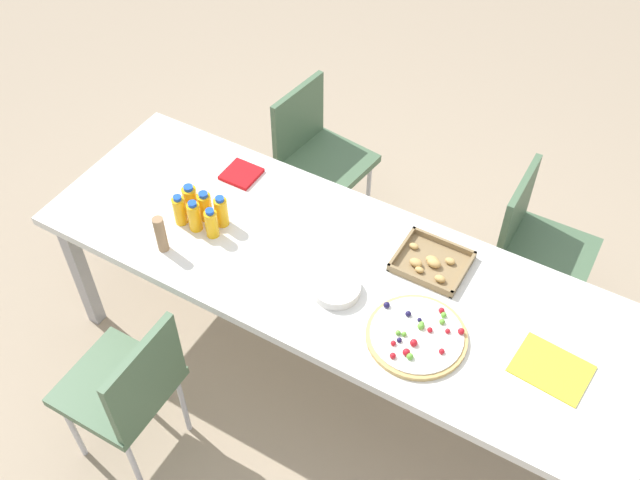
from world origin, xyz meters
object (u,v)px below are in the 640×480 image
at_px(juice_bottle_5, 221,212).
at_px(juice_bottle_0, 180,210).
at_px(chair_near_left, 128,387).
at_px(napkin_stack, 241,174).
at_px(fruit_pizza, 417,336).
at_px(juice_bottle_3, 190,200).
at_px(paper_folder, 551,369).
at_px(juice_bottle_1, 194,216).
at_px(juice_bottle_2, 211,223).
at_px(party_table, 338,276).
at_px(cardboard_tube, 161,234).
at_px(plate_stack, 336,288).
at_px(chair_far_right, 535,241).
at_px(juice_bottle_4, 205,206).
at_px(chair_far_left, 317,150).
at_px(snack_tray, 431,263).

bearing_deg(juice_bottle_5, juice_bottle_0, -152.70).
distance_m(chair_near_left, napkin_stack, 1.04).
height_order(juice_bottle_0, fruit_pizza, juice_bottle_0).
bearing_deg(juice_bottle_3, paper_folder, 0.27).
height_order(juice_bottle_1, juice_bottle_2, juice_bottle_1).
height_order(party_table, chair_near_left, chair_near_left).
relative_size(juice_bottle_2, juice_bottle_5, 0.95).
relative_size(juice_bottle_2, napkin_stack, 0.95).
distance_m(juice_bottle_2, cardboard_tube, 0.21).
height_order(juice_bottle_0, juice_bottle_2, juice_bottle_0).
bearing_deg(paper_folder, plate_stack, -174.57).
relative_size(party_table, chair_far_right, 3.02).
distance_m(juice_bottle_0, juice_bottle_3, 0.07).
relative_size(party_table, juice_bottle_2, 17.52).
bearing_deg(juice_bottle_0, chair_far_right, 34.44).
bearing_deg(juice_bottle_0, fruit_pizza, -2.03).
bearing_deg(paper_folder, juice_bottle_2, -177.06).
bearing_deg(juice_bottle_1, chair_near_left, -80.04).
relative_size(juice_bottle_3, juice_bottle_4, 1.04).
relative_size(juice_bottle_2, cardboard_tube, 0.83).
xyz_separation_m(juice_bottle_1, paper_folder, (1.49, 0.08, -0.07)).
bearing_deg(cardboard_tube, paper_folder, 8.74).
height_order(chair_far_left, juice_bottle_0, juice_bottle_0).
bearing_deg(chair_far_left, juice_bottle_4, 4.98).
distance_m(chair_near_left, juice_bottle_2, 0.72).
relative_size(juice_bottle_1, juice_bottle_4, 1.07).
distance_m(juice_bottle_0, juice_bottle_2, 0.16).
xyz_separation_m(chair_far_left, cardboard_tube, (-0.08, -1.09, 0.33)).
xyz_separation_m(snack_tray, plate_stack, (-0.26, -0.31, 0.01)).
bearing_deg(chair_near_left, cardboard_tube, 17.58).
relative_size(chair_near_left, napkin_stack, 5.53).
relative_size(chair_far_right, juice_bottle_4, 5.94).
relative_size(chair_near_left, snack_tray, 2.96).
relative_size(chair_near_left, juice_bottle_2, 5.81).
distance_m(juice_bottle_0, juice_bottle_1, 0.08).
distance_m(juice_bottle_2, juice_bottle_5, 0.07).
relative_size(juice_bottle_1, juice_bottle_5, 1.00).
bearing_deg(fruit_pizza, napkin_stack, 158.97).
xyz_separation_m(juice_bottle_0, plate_stack, (0.74, 0.00, -0.05)).
relative_size(juice_bottle_1, plate_stack, 0.80).
bearing_deg(snack_tray, juice_bottle_5, -164.81).
relative_size(party_table, napkin_stack, 16.69).
relative_size(juice_bottle_4, plate_stack, 0.74).
bearing_deg(plate_stack, party_table, 115.39).
bearing_deg(juice_bottle_0, juice_bottle_4, 45.59).
relative_size(chair_far_left, juice_bottle_2, 5.81).
relative_size(chair_far_right, juice_bottle_1, 5.54).
xyz_separation_m(chair_far_right, juice_bottle_4, (-1.22, -0.81, 0.31)).
bearing_deg(juice_bottle_1, chair_far_left, 87.94).
distance_m(juice_bottle_1, snack_tray, 0.98).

